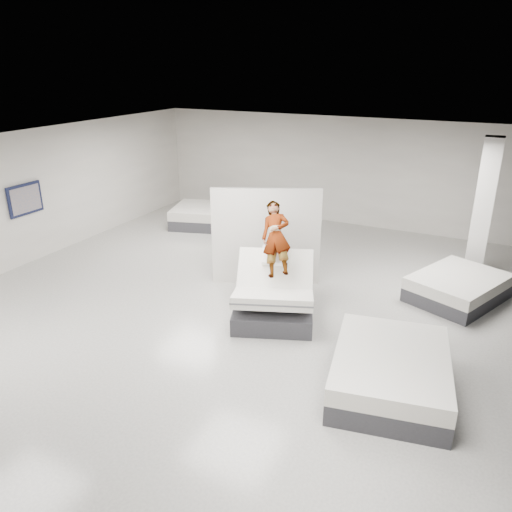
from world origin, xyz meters
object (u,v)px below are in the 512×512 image
object	(u,v)px
flat_bed_left_far	(210,216)
person	(276,250)
hero_bed	(274,297)
remote	(286,266)
divider_panel	(266,237)
flat_bed_right_far	(458,288)
flat_bed_right_near	(390,372)
column	(483,208)
wall_poster	(25,199)

from	to	relation	value
flat_bed_left_far	person	bearing A→B (deg)	-45.41
hero_bed	person	size ratio (longest dim) A/B	1.51
hero_bed	person	world-z (taller)	person
remote	divider_panel	size ratio (longest dim) A/B	0.06
hero_bed	person	bearing A→B (deg)	110.83
remote	flat_bed_right_far	size ratio (longest dim) A/B	0.06
flat_bed_right_far	flat_bed_left_far	xyz separation A→B (m)	(-7.30, 2.04, 0.02)
flat_bed_right_near	column	world-z (taller)	column
remote	column	world-z (taller)	column
person	remote	bearing A→B (deg)	-57.85
flat_bed_right_near	flat_bed_left_far	bearing A→B (deg)	139.11
divider_panel	flat_bed_left_far	xyz separation A→B (m)	(-3.30, 3.03, -0.80)
flat_bed_right_far	flat_bed_left_far	size ratio (longest dim) A/B	0.95
person	divider_panel	bearing A→B (deg)	103.27
person	remote	xyz separation A→B (m)	(0.33, -0.25, -0.18)
person	wall_poster	xyz separation A→B (m)	(-6.43, -0.38, 0.36)
person	remote	distance (m)	0.45
hero_bed	flat_bed_left_far	size ratio (longest dim) A/B	0.96
divider_panel	hero_bed	bearing A→B (deg)	-82.92
hero_bed	wall_poster	bearing A→B (deg)	-179.31
flat_bed_right_far	flat_bed_right_near	xyz separation A→B (m)	(-0.61, -3.75, 0.04)
hero_bed	flat_bed_right_far	bearing A→B (deg)	35.97
flat_bed_right_far	flat_bed_right_near	size ratio (longest dim) A/B	0.95
wall_poster	person	bearing A→B (deg)	3.42
person	divider_panel	distance (m)	1.24
person	column	size ratio (longest dim) A/B	0.49
flat_bed_right_far	column	size ratio (longest dim) A/B	0.74
flat_bed_right_far	person	bearing A→B (deg)	-148.70
person	flat_bed_right_far	size ratio (longest dim) A/B	0.67
divider_panel	flat_bed_right_near	xyz separation A→B (m)	(3.39, -2.76, -0.78)
person	flat_bed_right_far	bearing A→B (deg)	10.47
person	remote	size ratio (longest dim) A/B	11.30
hero_bed	remote	xyz separation A→B (m)	(0.21, 0.06, 0.67)
hero_bed	divider_panel	size ratio (longest dim) A/B	1.00
flat_bed_right_far	column	bearing A→B (deg)	83.10
flat_bed_right_near	flat_bed_left_far	distance (m)	8.84
divider_panel	flat_bed_right_near	world-z (taller)	divider_panel
column	wall_poster	size ratio (longest dim) A/B	3.37
person	divider_panel	xyz separation A→B (m)	(-0.69, 1.02, -0.15)
flat_bed_left_far	column	xyz separation A→B (m)	(7.49, -0.43, 1.31)
flat_bed_left_far	column	distance (m)	7.62
remote	column	distance (m)	5.03
divider_panel	flat_bed_right_near	distance (m)	4.44
wall_poster	flat_bed_right_far	bearing A→B (deg)	13.81
remote	column	xyz separation A→B (m)	(3.17, 3.86, 0.54)
remote	flat_bed_left_far	size ratio (longest dim) A/B	0.06
remote	flat_bed_right_near	xyz separation A→B (m)	(2.37, -1.49, -0.75)
divider_panel	flat_bed_right_far	world-z (taller)	divider_panel
wall_poster	flat_bed_left_far	bearing A→B (deg)	61.13
person	flat_bed_right_far	distance (m)	3.99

